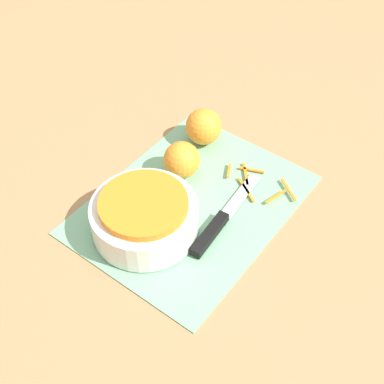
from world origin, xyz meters
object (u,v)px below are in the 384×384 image
at_px(knife, 216,226).
at_px(orange_left, 204,127).
at_px(bowl_speckled, 144,216).
at_px(orange_right, 182,160).

distance_m(knife, orange_left, 0.24).
bearing_deg(bowl_speckled, orange_right, 12.97).
height_order(bowl_speckled, orange_right, bowl_speckled).
bearing_deg(knife, bowl_speckled, 122.52).
xyz_separation_m(orange_left, orange_right, (-0.10, -0.02, -0.00)).
bearing_deg(orange_right, bowl_speckled, -167.03).
xyz_separation_m(bowl_speckled, knife, (0.08, -0.10, -0.03)).
bearing_deg(orange_right, orange_left, 12.86).
bearing_deg(knife, orange_left, 36.68).
bearing_deg(orange_left, knife, -138.18).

